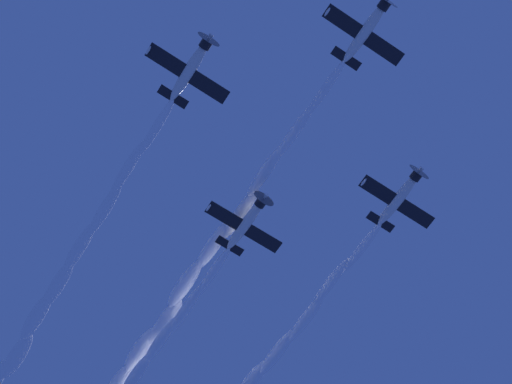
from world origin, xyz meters
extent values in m
ellipsoid|color=silver|center=(-4.97, -5.45, 82.48)|extent=(2.47, 7.52, 1.51)
cylinder|color=black|center=(-5.51, -2.10, 82.35)|extent=(1.43, 1.21, 1.32)
cylinder|color=#3F3F47|center=(-5.60, -1.54, 82.33)|extent=(2.80, 0.50, 2.81)
cube|color=black|center=(-4.95, -5.68, 82.31)|extent=(9.51, 3.04, 1.12)
ellipsoid|color=silver|center=(-9.49, -6.40, 82.75)|extent=(0.45, 1.04, 0.33)
ellipsoid|color=silver|center=(-0.42, -4.97, 81.86)|extent=(0.45, 1.04, 0.33)
cube|color=black|center=(-4.45, -8.66, 82.66)|extent=(3.47, 1.53, 0.47)
cube|color=silver|center=(-4.39, -8.70, 83.23)|extent=(0.45, 1.27, 1.29)
ellipsoid|color=#1E232D|center=(-4.98, -5.10, 82.93)|extent=(1.10, 1.80, 0.85)
ellipsoid|color=silver|center=(-16.49, -20.51, 81.30)|extent=(2.45, 7.52, 1.25)
cylinder|color=black|center=(-17.03, -17.15, 81.33)|extent=(1.37, 1.20, 1.24)
cone|color=white|center=(-17.15, -16.43, 81.34)|extent=(0.70, 0.87, 0.59)
cylinder|color=#3F3F47|center=(-17.12, -16.60, 81.34)|extent=(2.67, 0.49, 2.71)
cube|color=black|center=(-16.47, -20.73, 81.11)|extent=(9.54, 3.04, 0.66)
ellipsoid|color=silver|center=(-21.02, -21.46, 81.35)|extent=(0.44, 1.04, 0.29)
ellipsoid|color=silver|center=(-11.92, -20.00, 80.87)|extent=(0.44, 1.04, 0.29)
cube|color=black|center=(-15.97, -23.72, 81.32)|extent=(3.48, 1.53, 0.30)
cube|color=silver|center=(-15.93, -23.80, 81.88)|extent=(0.39, 1.26, 1.25)
ellipsoid|color=#1E232D|center=(-16.52, -20.18, 81.76)|extent=(1.08, 1.80, 0.77)
ellipsoid|color=silver|center=(10.31, -15.92, 80.24)|extent=(2.45, 7.50, 1.26)
cylinder|color=black|center=(9.77, -12.56, 80.20)|extent=(1.38, 1.19, 1.25)
cone|color=white|center=(9.66, -11.84, 80.19)|extent=(0.70, 0.86, 0.59)
cylinder|color=#3F3F47|center=(9.68, -12.01, 80.19)|extent=(2.69, 0.45, 2.71)
cube|color=black|center=(10.34, -16.15, 80.06)|extent=(9.54, 3.04, 0.69)
ellipsoid|color=silver|center=(5.79, -16.87, 80.31)|extent=(0.44, 1.04, 0.30)
ellipsoid|color=silver|center=(14.89, -15.42, 79.81)|extent=(0.44, 1.04, 0.30)
cube|color=black|center=(10.83, -19.13, 80.34)|extent=(3.48, 1.53, 0.31)
cube|color=silver|center=(10.87, -19.19, 80.90)|extent=(0.40, 1.24, 1.25)
ellipsoid|color=#1E232D|center=(10.28, -15.58, 80.70)|extent=(1.08, 1.79, 0.78)
ellipsoid|color=silver|center=(-1.94, -29.93, 80.73)|extent=(2.42, 7.54, 1.48)
cylinder|color=black|center=(-2.48, -26.58, 80.57)|extent=(1.36, 1.23, 1.25)
cone|color=white|center=(-2.59, -25.86, 80.54)|extent=(0.69, 0.88, 0.61)
cylinder|color=#3F3F47|center=(-2.57, -26.03, 80.54)|extent=(2.65, 0.55, 2.66)
cube|color=black|center=(-1.91, -30.16, 80.55)|extent=(9.54, 3.05, 0.52)
ellipsoid|color=silver|center=(-6.46, -30.89, 80.69)|extent=(0.43, 1.05, 0.32)
ellipsoid|color=silver|center=(2.65, -29.44, 80.41)|extent=(0.43, 1.05, 0.32)
cube|color=black|center=(-1.42, -33.14, 80.93)|extent=(3.48, 1.53, 0.26)
cube|color=silver|center=(-1.40, -33.19, 81.49)|extent=(0.37, 1.29, 1.29)
ellipsoid|color=#1E232D|center=(-1.98, -29.58, 81.17)|extent=(1.07, 1.81, 0.82)
ellipsoid|color=white|center=(-3.83, -12.61, 82.64)|extent=(2.17, 7.60, 1.16)
ellipsoid|color=white|center=(-2.84, -18.20, 82.75)|extent=(2.33, 7.63, 1.32)
ellipsoid|color=white|center=(-1.80, -23.73, 82.79)|extent=(2.49, 7.66, 1.48)
ellipsoid|color=white|center=(-1.30, -29.62, 82.86)|extent=(2.65, 7.69, 1.64)
ellipsoid|color=white|center=(-0.03, -34.89, 83.36)|extent=(2.81, 7.72, 1.80)
ellipsoid|color=white|center=(1.15, -41.09, 83.26)|extent=(2.97, 7.75, 1.97)
ellipsoid|color=white|center=(1.36, -47.18, 83.42)|extent=(3.13, 7.78, 2.13)
ellipsoid|color=white|center=(2.73, -52.42, 83.72)|extent=(3.29, 7.81, 2.29)
ellipsoid|color=white|center=(-15.58, -27.28, 81.35)|extent=(2.17, 7.60, 1.16)
ellipsoid|color=white|center=(-14.31, -33.19, 81.73)|extent=(2.33, 7.63, 1.32)
ellipsoid|color=white|center=(-13.69, -38.91, 81.64)|extent=(2.49, 7.66, 1.48)
ellipsoid|color=white|center=(-12.53, -44.76, 81.83)|extent=(2.65, 7.69, 1.64)
ellipsoid|color=white|center=(-11.37, -50.34, 82.12)|extent=(2.81, 7.72, 1.80)
ellipsoid|color=white|center=(11.26, -22.90, 80.32)|extent=(2.17, 7.60, 1.16)
ellipsoid|color=white|center=(12.50, -28.62, 80.44)|extent=(2.33, 7.63, 1.32)
ellipsoid|color=white|center=(13.17, -34.30, 80.51)|extent=(2.49, 7.66, 1.48)
ellipsoid|color=white|center=(14.28, -40.17, 80.83)|extent=(2.65, 7.69, 1.64)
ellipsoid|color=white|center=(15.06, -45.92, 81.13)|extent=(2.81, 7.72, 1.80)
ellipsoid|color=white|center=(16.06, -51.14, 81.16)|extent=(2.97, 7.75, 1.97)
ellipsoid|color=white|center=(16.58, -57.61, 81.41)|extent=(3.13, 7.78, 2.13)
ellipsoid|color=white|center=(-0.97, -36.96, 80.95)|extent=(2.17, 7.60, 1.16)
ellipsoid|color=white|center=(0.12, -42.83, 80.98)|extent=(2.33, 7.63, 1.32)
ellipsoid|color=white|center=(1.30, -48.40, 81.17)|extent=(2.49, 7.66, 1.48)
ellipsoid|color=white|center=(2.30, -54.41, 81.20)|extent=(2.65, 7.69, 1.64)
camera|label=1|loc=(11.79, 4.87, 1.90)|focal=54.46mm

